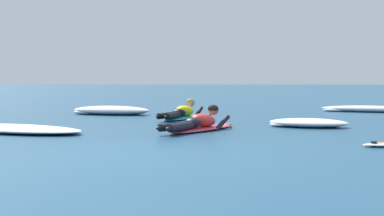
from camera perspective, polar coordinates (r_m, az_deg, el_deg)
name	(u,v)px	position (r m, az deg, el deg)	size (l,w,h in m)	color
ground_plane	(189,112)	(18.02, -0.28, -0.36)	(120.00, 120.00, 0.00)	navy
surfer_near	(200,124)	(11.72, 0.73, -1.51)	(1.57, 2.42, 0.53)	#E54C66
surfer_far	(183,114)	(14.93, -0.90, -0.54)	(1.22, 2.53, 0.54)	#2DB2D1
whitewater_front	(308,123)	(12.86, 11.05, -1.41)	(1.87, 1.41, 0.18)	white
whitewater_mid_left	(370,109)	(18.59, 16.60, -0.10)	(2.92, 1.51, 0.19)	white
whitewater_mid_right	(112,110)	(16.82, -7.68, -0.24)	(2.43, 1.51, 0.25)	white
whitewater_back	(13,129)	(11.97, -16.71, -1.90)	(3.38, 2.38, 0.14)	white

